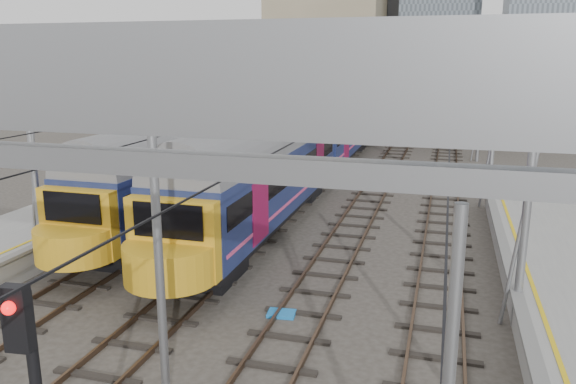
% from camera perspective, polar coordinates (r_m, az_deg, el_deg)
% --- Properties ---
extents(tracks, '(14.40, 80.00, 0.22)m').
position_cam_1_polar(tracks, '(25.33, 1.65, -4.14)').
color(tracks, '#4C3828').
rests_on(tracks, ground).
extents(overhead_line, '(16.80, 80.00, 8.00)m').
position_cam_1_polar(overhead_line, '(30.49, 4.81, 11.34)').
color(overhead_line, gray).
rests_on(overhead_line, ground).
extents(retaining_wall, '(28.00, 2.75, 9.00)m').
position_cam_1_polar(retaining_wall, '(60.59, 11.81, 10.05)').
color(retaining_wall, black).
rests_on(retaining_wall, ground).
extents(overbridge, '(28.00, 3.00, 9.25)m').
position_cam_1_polar(overbridge, '(54.72, 9.97, 12.86)').
color(overbridge, gray).
rests_on(overbridge, ground).
extents(train_main, '(3.10, 71.50, 5.23)m').
position_cam_1_polar(train_main, '(51.21, 7.02, 7.77)').
color(train_main, black).
rests_on(train_main, ground).
extents(train_second, '(2.94, 33.94, 5.00)m').
position_cam_1_polar(train_second, '(34.92, -4.23, 5.02)').
color(train_second, black).
rests_on(train_second, ground).
extents(equip_cover_b, '(0.90, 0.68, 0.10)m').
position_cam_1_polar(equip_cover_b, '(17.60, -0.67, -12.25)').
color(equip_cover_b, blue).
rests_on(equip_cover_b, ground).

